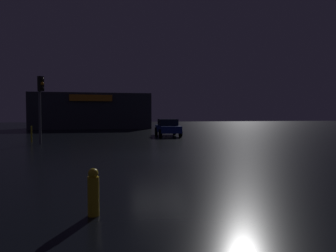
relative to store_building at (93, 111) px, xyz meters
name	(u,v)px	position (x,y,z in m)	size (l,w,h in m)	color
ground_plane	(158,155)	(4.65, -28.14, -2.36)	(120.00, 120.00, 0.00)	black
store_building	(93,111)	(0.00, 0.00, 0.00)	(15.46, 7.43, 4.71)	#33383D
traffic_signal_main	(40,97)	(-2.06, -21.71, 0.71)	(0.42, 0.42, 4.40)	#595B60
car_near	(168,127)	(7.43, -16.32, -1.57)	(2.06, 4.40, 1.51)	navy
fire_hydrant	(93,192)	(2.07, -36.23, -1.90)	(0.22, 0.22, 0.92)	gold
bollard_kerb_a	(31,134)	(-2.98, -20.39, -1.79)	(0.09, 0.09, 1.14)	gold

